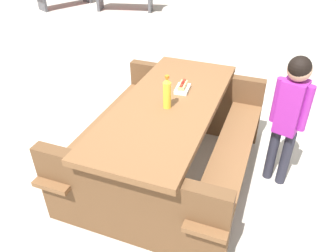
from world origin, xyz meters
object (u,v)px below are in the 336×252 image
Objects in this scene: picnic_table at (168,134)px; soda_bottle at (167,93)px; child_in_coat at (290,107)px; hotdog_tray at (182,87)px.

soda_bottle is (-0.07, -0.01, 0.43)m from picnic_table.
picnic_table is at bearing 96.83° from child_in_coat.
picnic_table is at bearing 5.59° from soda_bottle.
soda_bottle is at bearing -174.41° from picnic_table.
child_in_coat is at bearing -97.68° from hotdog_tray.
child_in_coat is (0.18, -0.95, -0.12)m from soda_bottle.
picnic_table is 1.01m from child_in_coat.
child_in_coat is at bearing -83.17° from picnic_table.
soda_bottle is 0.98m from child_in_coat.
picnic_table is 0.42m from hotdog_tray.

